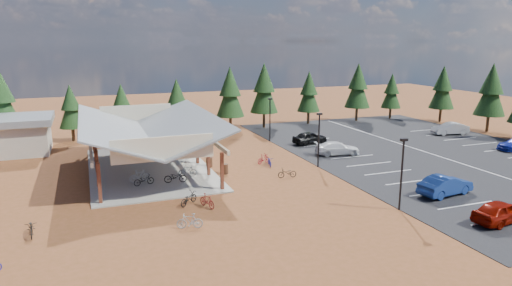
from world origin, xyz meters
name	(u,v)px	position (x,y,z in m)	size (l,w,h in m)	color
ground	(278,178)	(0.00, 0.00, 0.00)	(140.00, 140.00, 0.00)	brown
asphalt_lot	(426,152)	(18.50, 3.00, 0.02)	(27.00, 44.00, 0.04)	black
concrete_pad	(149,168)	(-10.00, 7.00, 0.05)	(10.60, 18.60, 0.10)	gray
bike_pavilion	(147,128)	(-10.00, 7.00, 3.82)	(11.65, 19.40, 4.97)	#522017
lamp_post_0	(402,169)	(5.00, -10.00, 2.98)	(0.50, 0.25, 5.14)	black
lamp_post_1	(319,136)	(5.00, 2.00, 2.98)	(0.50, 0.25, 5.14)	black
lamp_post_2	(270,117)	(5.00, 14.00, 2.98)	(0.50, 0.25, 5.14)	black
trash_bin_0	(225,169)	(-3.88, 2.91, 0.45)	(0.60, 0.60, 0.90)	#402516
trash_bin_1	(209,162)	(-4.59, 5.67, 0.45)	(0.60, 0.60, 0.90)	#402516
pine_0	(1,98)	(-23.90, 22.64, 5.37)	(3.78, 3.78, 8.80)	#382314
pine_1	(71,107)	(-16.76, 22.33, 4.09)	(2.88, 2.88, 6.70)	#382314
pine_2	(122,105)	(-11.02, 22.46, 4.03)	(2.84, 2.84, 6.61)	#382314
pine_3	(177,101)	(-4.51, 21.13, 4.36)	(3.07, 3.07, 7.15)	#382314
pine_4	(230,92)	(2.42, 21.29, 5.17)	(3.63, 3.63, 8.47)	#382314
pine_5	(264,88)	(7.57, 22.39, 5.37)	(3.77, 3.77, 8.79)	#382314
pine_6	(309,92)	(14.61, 22.95, 4.58)	(3.22, 3.22, 7.51)	#382314
pine_7	(358,86)	(22.32, 22.44, 5.22)	(3.67, 3.67, 8.55)	#382314
pine_8	(392,91)	(28.44, 22.62, 4.20)	(2.95, 2.95, 6.88)	#382314
pine_12	(491,90)	(33.99, 9.57, 5.44)	(3.82, 3.82, 8.91)	#382314
pine_13	(443,88)	(33.61, 17.74, 5.01)	(3.52, 3.52, 8.20)	#382314
bike_0	(144,180)	(-11.12, 1.76, 0.54)	(0.59, 1.69, 0.89)	black
bike_1	(139,176)	(-11.35, 2.79, 0.61)	(0.48, 1.71, 1.03)	#9EA1A5
bike_2	(120,156)	(-12.36, 10.46, 0.58)	(0.64, 1.83, 0.96)	navy
bike_3	(123,151)	(-11.86, 12.56, 0.60)	(0.47, 1.65, 0.99)	maroon
bike_4	(175,177)	(-8.58, 1.53, 0.59)	(0.65, 1.87, 0.98)	black
bike_5	(188,171)	(-7.24, 2.96, 0.59)	(0.46, 1.62, 0.97)	gray
bike_6	(158,152)	(-8.65, 10.65, 0.59)	(0.65, 1.85, 0.97)	#23299F
bike_7	(167,144)	(-7.11, 14.12, 0.58)	(0.45, 1.61, 0.97)	maroon
bike_8	(31,228)	(-18.76, -5.72, 0.49)	(0.65, 1.85, 0.97)	black
bike_11	(207,201)	(-7.52, -4.79, 0.50)	(0.47, 1.68, 1.01)	maroon
bike_12	(189,198)	(-8.64, -3.77, 0.48)	(0.63, 1.81, 0.95)	black
bike_13	(190,221)	(-9.50, -8.05, 0.50)	(0.47, 1.67, 1.00)	#9CA0A5
bike_14	(270,161)	(0.87, 3.95, 0.44)	(0.58, 1.67, 0.87)	navy
bike_15	(264,159)	(0.62, 4.93, 0.48)	(0.45, 1.60, 0.96)	maroon
bike_16	(287,173)	(0.84, -0.16, 0.44)	(0.58, 1.66, 0.87)	black
car_0	(501,212)	(9.67, -14.25, 0.77)	(1.73, 4.31, 1.47)	#7A0C00
car_1	(445,185)	(10.26, -8.65, 0.81)	(1.63, 4.66, 1.54)	navy
car_3	(337,148)	(9.05, 5.38, 0.71)	(1.89, 4.64, 1.35)	white
car_4	(310,138)	(8.75, 11.05, 0.75)	(1.68, 4.17, 1.42)	black
car_9	(450,129)	(27.83, 9.61, 0.79)	(1.58, 4.54, 1.50)	#B7B7B7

